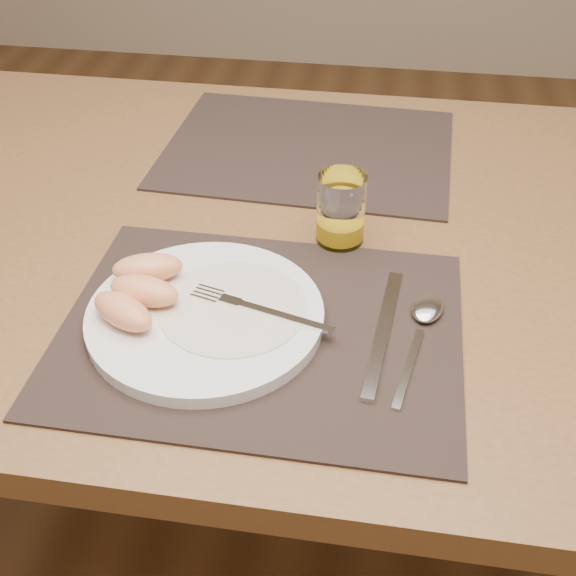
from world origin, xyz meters
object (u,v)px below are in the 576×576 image
(plate, at_px, (205,316))
(juice_glass, at_px, (341,212))
(placemat_far, at_px, (308,148))
(spoon, at_px, (425,316))
(table, at_px, (289,273))
(placemat_near, at_px, (261,329))
(fork, at_px, (249,306))
(knife, at_px, (381,342))

(plate, bearing_deg, juice_glass, 54.28)
(placemat_far, height_order, spoon, spoon)
(table, distance_m, placemat_near, 0.24)
(spoon, distance_m, juice_glass, 0.19)
(placemat_far, distance_m, spoon, 0.44)
(plate, bearing_deg, table, 74.04)
(placemat_near, distance_m, fork, 0.03)
(placemat_far, xyz_separation_m, fork, (-0.01, -0.43, 0.02))
(placemat_far, distance_m, fork, 0.43)
(plate, distance_m, spoon, 0.25)
(placemat_near, xyz_separation_m, placemat_far, (-0.00, 0.44, 0.00))
(knife, distance_m, spoon, 0.07)
(knife, relative_size, juice_glass, 2.33)
(placemat_near, bearing_deg, juice_glass, 69.63)
(plate, distance_m, juice_glass, 0.23)
(spoon, bearing_deg, knife, -134.17)
(knife, relative_size, spoon, 1.15)
(table, height_order, fork, fork)
(table, height_order, placemat_far, placemat_far)
(placemat_far, xyz_separation_m, knife, (0.14, -0.44, 0.00))
(table, bearing_deg, knife, -58.59)
(placemat_near, height_order, placemat_far, same)
(spoon, bearing_deg, fork, -171.62)
(placemat_far, bearing_deg, plate, -97.72)
(juice_glass, bearing_deg, spoon, -52.41)
(placemat_near, bearing_deg, table, 90.52)
(table, relative_size, fork, 8.10)
(fork, bearing_deg, knife, -7.39)
(table, distance_m, fork, 0.23)
(spoon, bearing_deg, plate, -170.50)
(spoon, xyz_separation_m, juice_glass, (-0.11, 0.15, 0.04))
(placemat_near, relative_size, fork, 2.60)
(plate, bearing_deg, spoon, 9.50)
(table, height_order, juice_glass, juice_glass)
(placemat_far, xyz_separation_m, plate, (-0.06, -0.44, 0.01))
(table, distance_m, spoon, 0.27)
(plate, xyz_separation_m, fork, (0.05, 0.01, 0.01))
(fork, height_order, knife, fork)
(placemat_near, height_order, knife, knife)
(table, relative_size, placemat_far, 3.11)
(table, relative_size, plate, 5.19)
(fork, distance_m, knife, 0.15)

